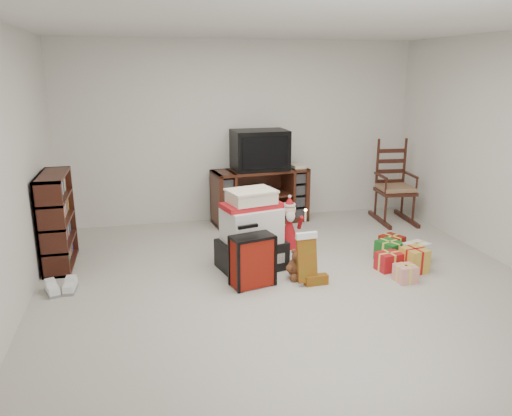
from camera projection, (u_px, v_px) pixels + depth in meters
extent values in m
cube|color=beige|center=(292.00, 288.00, 4.99)|extent=(5.00, 5.00, 0.01)
cube|color=silver|center=(298.00, 22.00, 4.32)|extent=(5.00, 5.00, 0.01)
cube|color=silver|center=(241.00, 132.00, 6.99)|extent=(5.00, 0.01, 2.50)
cube|color=silver|center=(459.00, 261.00, 2.31)|extent=(5.00, 0.01, 2.50)
cube|color=silver|center=(5.00, 177.00, 4.10)|extent=(0.01, 5.00, 2.50)
cube|color=#3F1B12|center=(260.00, 196.00, 7.03)|extent=(1.38, 0.64, 0.76)
cube|color=silver|center=(261.00, 192.00, 6.98)|extent=(0.43, 0.33, 0.08)
cube|color=#3A1610|center=(57.00, 220.00, 5.45)|extent=(0.28, 0.84, 1.03)
cube|color=#3A1610|center=(395.00, 192.00, 7.04)|extent=(0.52, 0.50, 0.05)
cube|color=#9B7354|center=(395.00, 188.00, 7.03)|extent=(0.48, 0.46, 0.06)
cube|color=#3A1610|center=(390.00, 161.00, 7.14)|extent=(0.41, 0.09, 0.74)
cube|color=#3A1610|center=(393.00, 219.00, 7.15)|extent=(0.55, 0.84, 0.06)
cube|color=black|center=(251.00, 254.00, 5.44)|extent=(0.78, 0.64, 0.31)
cube|color=silver|center=(251.00, 225.00, 5.35)|extent=(0.66, 0.56, 0.37)
cube|color=#AF141A|center=(251.00, 205.00, 5.29)|extent=(0.68, 0.46, 0.06)
cube|color=beige|center=(251.00, 197.00, 5.27)|extent=(0.53, 0.45, 0.12)
cube|color=maroon|center=(252.00, 261.00, 4.96)|extent=(0.45, 0.31, 0.53)
cube|color=black|center=(250.00, 226.00, 4.95)|extent=(0.22, 0.08, 0.03)
ellipsoid|color=brown|center=(298.00, 268.00, 5.20)|extent=(0.21, 0.18, 0.22)
sphere|color=brown|center=(299.00, 257.00, 5.14)|extent=(0.14, 0.14, 0.14)
cone|color=maroon|center=(289.00, 232.00, 5.97)|extent=(0.31, 0.31, 0.44)
sphere|color=beige|center=(289.00, 210.00, 5.89)|extent=(0.15, 0.15, 0.15)
cone|color=maroon|center=(290.00, 201.00, 5.86)|extent=(0.13, 0.13, 0.11)
cylinder|color=silver|center=(305.00, 216.00, 5.83)|extent=(0.02, 0.02, 0.13)
cone|color=maroon|center=(237.00, 244.00, 5.66)|extent=(0.27, 0.27, 0.39)
sphere|color=beige|center=(237.00, 224.00, 5.59)|extent=(0.13, 0.13, 0.13)
cone|color=maroon|center=(237.00, 215.00, 5.56)|extent=(0.12, 0.12, 0.10)
cylinder|color=silver|center=(251.00, 229.00, 5.53)|extent=(0.02, 0.02, 0.12)
cube|color=white|center=(52.00, 289.00, 4.85)|extent=(0.19, 0.28, 0.09)
cube|color=white|center=(70.00, 287.00, 4.88)|extent=(0.13, 0.26, 0.09)
cube|color=#AF141A|center=(387.00, 259.00, 5.42)|extent=(0.24, 0.24, 0.24)
cube|color=#1B6E25|center=(392.00, 250.00, 5.68)|extent=(0.24, 0.24, 0.24)
cube|color=yellow|center=(412.00, 261.00, 5.34)|extent=(0.24, 0.24, 0.24)
cube|color=white|center=(397.00, 270.00, 5.11)|extent=(0.24, 0.24, 0.24)
cube|color=silver|center=(418.00, 254.00, 5.55)|extent=(0.24, 0.24, 0.24)
cube|color=maroon|center=(398.00, 244.00, 5.89)|extent=(0.24, 0.24, 0.24)
cube|color=black|center=(260.00, 150.00, 6.87)|extent=(0.76, 0.55, 0.54)
cube|color=black|center=(264.00, 153.00, 6.62)|extent=(0.63, 0.05, 0.44)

